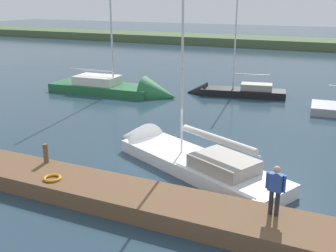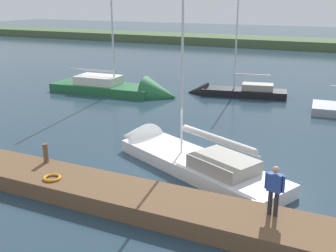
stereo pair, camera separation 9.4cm
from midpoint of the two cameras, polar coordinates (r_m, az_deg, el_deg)
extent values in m
plane|color=#263D4C|center=(18.99, -0.13, -4.31)|extent=(200.00, 200.00, 0.00)
cube|color=#4C603D|center=(65.51, 18.91, 10.27)|extent=(180.00, 8.00, 2.40)
cube|color=brown|center=(15.06, -8.12, -9.24)|extent=(23.18, 2.17, 0.62)
cylinder|color=brown|center=(17.33, -16.50, -3.63)|extent=(0.20, 0.20, 0.79)
torus|color=orange|center=(15.82, -15.66, -6.95)|extent=(0.66, 0.66, 0.10)
cube|color=white|center=(17.46, 4.43, -6.00)|extent=(8.45, 5.56, 0.87)
cone|color=white|center=(20.85, -4.55, -2.05)|extent=(2.82, 2.93, 2.28)
cube|color=gray|center=(16.29, 7.92, -5.22)|extent=(2.98, 2.64, 0.52)
cylinder|color=silver|center=(16.88, 2.23, 13.91)|extent=(0.10, 0.10, 10.92)
cylinder|color=silver|center=(16.25, 7.03, -2.21)|extent=(3.88, 1.87, 0.08)
cylinder|color=silver|center=(16.21, 7.05, -1.81)|extent=(3.58, 1.86, 0.27)
cube|color=black|center=(31.31, 10.58, 4.21)|extent=(6.38, 2.83, 0.94)
cone|color=black|center=(31.73, 4.24, 4.63)|extent=(1.82, 1.96, 1.70)
cube|color=gray|center=(31.12, 12.44, 5.33)|extent=(2.42, 1.60, 0.46)
cylinder|color=silver|center=(30.73, 9.57, 11.64)|extent=(0.11, 0.11, 7.12)
cylinder|color=silver|center=(30.97, 11.74, 6.99)|extent=(2.56, 0.58, 0.09)
cube|color=#236638|center=(32.53, -8.81, 4.90)|extent=(8.39, 3.24, 0.98)
cone|color=#236638|center=(30.39, -0.95, 4.23)|extent=(2.64, 2.90, 2.76)
cube|color=silver|center=(32.60, -9.57, 6.36)|extent=(3.47, 2.26, 0.65)
cylinder|color=silver|center=(31.34, -7.72, 14.79)|extent=(0.14, 0.14, 10.17)
cylinder|color=silver|center=(32.78, -10.50, 7.67)|extent=(3.98, 0.34, 0.11)
cylinder|color=#28282D|center=(13.17, 14.20, -10.24)|extent=(0.14, 0.14, 0.80)
cylinder|color=#28282D|center=(13.12, 15.01, -10.42)|extent=(0.14, 0.14, 0.80)
cube|color=#2D4C9E|center=(12.85, 14.83, -7.62)|extent=(0.46, 0.28, 0.57)
sphere|color=tan|center=(12.68, 14.98, -5.89)|extent=(0.22, 0.22, 0.22)
cylinder|color=#2D4C9E|center=(12.92, 13.72, -7.32)|extent=(0.09, 0.09, 0.54)
cylinder|color=#2D4C9E|center=(12.77, 15.98, -7.81)|extent=(0.09, 0.09, 0.54)
camera|label=1|loc=(0.05, -89.85, 0.05)|focal=43.83mm
camera|label=2|loc=(0.05, 90.15, -0.05)|focal=43.83mm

